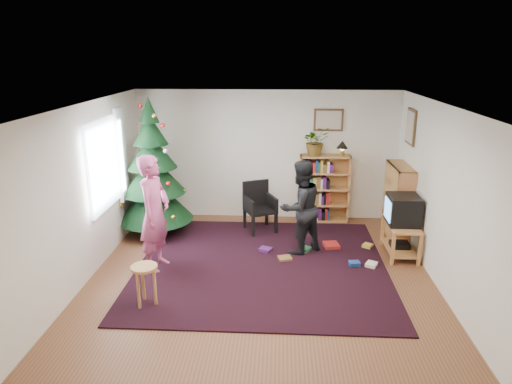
# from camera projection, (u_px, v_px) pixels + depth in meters

# --- Properties ---
(floor) EXTENTS (5.00, 5.00, 0.00)m
(floor) POSITION_uv_depth(u_px,v_px,m) (261.00, 274.00, 6.80)
(floor) COLOR brown
(floor) RESTS_ON ground
(ceiling) EXTENTS (5.00, 5.00, 0.00)m
(ceiling) POSITION_uv_depth(u_px,v_px,m) (262.00, 105.00, 6.06)
(ceiling) COLOR white
(ceiling) RESTS_ON wall_back
(wall_back) EXTENTS (5.00, 0.02, 2.50)m
(wall_back) POSITION_uv_depth(u_px,v_px,m) (267.00, 155.00, 8.82)
(wall_back) COLOR silver
(wall_back) RESTS_ON floor
(wall_front) EXTENTS (5.00, 0.02, 2.50)m
(wall_front) POSITION_uv_depth(u_px,v_px,m) (249.00, 279.00, 4.05)
(wall_front) COLOR silver
(wall_front) RESTS_ON floor
(wall_left) EXTENTS (0.02, 5.00, 2.50)m
(wall_left) POSITION_uv_depth(u_px,v_px,m) (88.00, 192.00, 6.56)
(wall_left) COLOR silver
(wall_left) RESTS_ON floor
(wall_right) EXTENTS (0.02, 5.00, 2.50)m
(wall_right) POSITION_uv_depth(u_px,v_px,m) (442.00, 197.00, 6.30)
(wall_right) COLOR silver
(wall_right) RESTS_ON floor
(rug) EXTENTS (3.80, 3.60, 0.02)m
(rug) POSITION_uv_depth(u_px,v_px,m) (262.00, 265.00, 7.09)
(rug) COLOR black
(rug) RESTS_ON floor
(window_pane) EXTENTS (0.04, 1.20, 1.40)m
(window_pane) POSITION_uv_depth(u_px,v_px,m) (104.00, 165.00, 7.06)
(window_pane) COLOR silver
(window_pane) RESTS_ON wall_left
(curtain) EXTENTS (0.06, 0.35, 1.60)m
(curtain) POSITION_uv_depth(u_px,v_px,m) (122.00, 155.00, 7.72)
(curtain) COLOR silver
(curtain) RESTS_ON wall_left
(picture_back) EXTENTS (0.55, 0.03, 0.42)m
(picture_back) POSITION_uv_depth(u_px,v_px,m) (329.00, 120.00, 8.52)
(picture_back) COLOR #4C3319
(picture_back) RESTS_ON wall_back
(picture_right) EXTENTS (0.03, 0.50, 0.60)m
(picture_right) POSITION_uv_depth(u_px,v_px,m) (411.00, 127.00, 7.76)
(picture_right) COLOR #4C3319
(picture_right) RESTS_ON wall_right
(christmas_tree) EXTENTS (1.35, 1.35, 2.45)m
(christmas_tree) POSITION_uv_depth(u_px,v_px,m) (153.00, 179.00, 8.08)
(christmas_tree) COLOR #3F2816
(christmas_tree) RESTS_ON rug
(bookshelf_back) EXTENTS (0.95, 0.30, 1.30)m
(bookshelf_back) POSITION_uv_depth(u_px,v_px,m) (324.00, 188.00, 8.78)
(bookshelf_back) COLOR #C37645
(bookshelf_back) RESTS_ON floor
(bookshelf_right) EXTENTS (0.30, 0.95, 1.30)m
(bookshelf_right) POSITION_uv_depth(u_px,v_px,m) (398.00, 201.00, 8.03)
(bookshelf_right) COLOR #C37645
(bookshelf_right) RESTS_ON floor
(tv_stand) EXTENTS (0.47, 0.84, 0.55)m
(tv_stand) POSITION_uv_depth(u_px,v_px,m) (400.00, 236.00, 7.36)
(tv_stand) COLOR #C37645
(tv_stand) RESTS_ON floor
(crt_tv) EXTENTS (0.49, 0.52, 0.46)m
(crt_tv) POSITION_uv_depth(u_px,v_px,m) (403.00, 210.00, 7.23)
(crt_tv) COLOR black
(crt_tv) RESTS_ON tv_stand
(armchair) EXTENTS (0.66, 0.69, 0.92)m
(armchair) POSITION_uv_depth(u_px,v_px,m) (260.00, 204.00, 8.37)
(armchair) COLOR black
(armchair) RESTS_ON rug
(stool) EXTENTS (0.34, 0.34, 0.57)m
(stool) POSITION_uv_depth(u_px,v_px,m) (145.00, 275.00, 5.85)
(stool) COLOR #C37645
(stool) RESTS_ON floor
(person_standing) EXTENTS (0.54, 0.71, 1.77)m
(person_standing) POSITION_uv_depth(u_px,v_px,m) (155.00, 213.00, 6.76)
(person_standing) COLOR #C44E83
(person_standing) RESTS_ON rug
(person_by_chair) EXTENTS (0.96, 0.92, 1.56)m
(person_by_chair) POSITION_uv_depth(u_px,v_px,m) (300.00, 207.00, 7.33)
(person_by_chair) COLOR black
(person_by_chair) RESTS_ON rug
(potted_plant) EXTENTS (0.61, 0.57, 0.55)m
(potted_plant) POSITION_uv_depth(u_px,v_px,m) (316.00, 141.00, 8.52)
(potted_plant) COLOR gray
(potted_plant) RESTS_ON bookshelf_back
(table_lamp) EXTENTS (0.21, 0.21, 0.29)m
(table_lamp) POSITION_uv_depth(u_px,v_px,m) (342.00, 146.00, 8.52)
(table_lamp) COLOR #A57F33
(table_lamp) RESTS_ON bookshelf_back
(floor_clutter) EXTENTS (1.92, 0.91, 0.08)m
(floor_clutter) POSITION_uv_depth(u_px,v_px,m) (325.00, 254.00, 7.40)
(floor_clutter) COLOR #A51E19
(floor_clutter) RESTS_ON rug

